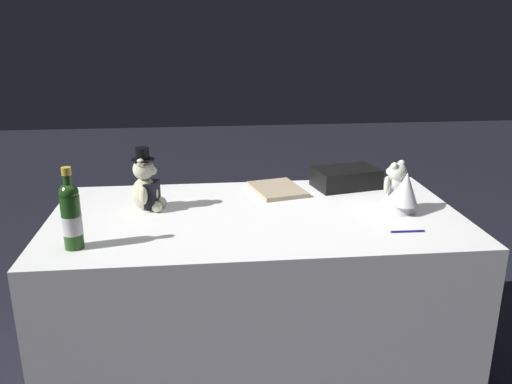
# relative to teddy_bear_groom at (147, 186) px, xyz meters

# --- Properties ---
(ground_plane) EXTENTS (12.00, 12.00, 0.00)m
(ground_plane) POSITION_rel_teddy_bear_groom_xyz_m (0.48, -0.11, -0.88)
(ground_plane) COLOR black
(reception_table) EXTENTS (1.78, 0.96, 0.77)m
(reception_table) POSITION_rel_teddy_bear_groom_xyz_m (0.48, -0.11, -0.49)
(reception_table) COLOR white
(reception_table) RESTS_ON ground_plane
(teddy_bear_groom) EXTENTS (0.15, 0.15, 0.28)m
(teddy_bear_groom) POSITION_rel_teddy_bear_groom_xyz_m (0.00, 0.00, 0.00)
(teddy_bear_groom) COLOR beige
(teddy_bear_groom) RESTS_ON reception_table
(teddy_bear_bride) EXTENTS (0.20, 0.20, 0.23)m
(teddy_bear_bride) POSITION_rel_teddy_bear_groom_xyz_m (1.10, -0.15, -0.01)
(teddy_bear_bride) COLOR white
(teddy_bear_bride) RESTS_ON reception_table
(champagne_bottle) EXTENTS (0.07, 0.07, 0.31)m
(champagne_bottle) POSITION_rel_teddy_bear_groom_xyz_m (-0.23, -0.40, 0.02)
(champagne_bottle) COLOR #1F4717
(champagne_bottle) RESTS_ON reception_table
(signing_pen) EXTENTS (0.14, 0.01, 0.01)m
(signing_pen) POSITION_rel_teddy_bear_groom_xyz_m (1.05, -0.38, -0.11)
(signing_pen) COLOR navy
(signing_pen) RESTS_ON reception_table
(gift_case_black) EXTENTS (0.35, 0.26, 0.10)m
(gift_case_black) POSITION_rel_teddy_bear_groom_xyz_m (0.97, 0.23, -0.06)
(gift_case_black) COLOR black
(gift_case_black) RESTS_ON reception_table
(guestbook) EXTENTS (0.28, 0.34, 0.02)m
(guestbook) POSITION_rel_teddy_bear_groom_xyz_m (0.61, 0.20, -0.10)
(guestbook) COLOR tan
(guestbook) RESTS_ON reception_table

